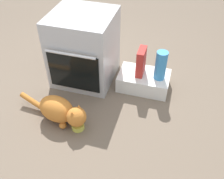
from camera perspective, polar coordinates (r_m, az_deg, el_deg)
ground at (r=2.47m, az=-7.64°, el=-4.24°), size 8.00×8.00×0.00m
oven at (r=2.62m, az=-6.29°, el=9.20°), size 0.60×0.63×0.73m
pantry_cabinet at (r=2.65m, az=7.09°, el=1.99°), size 0.51×0.33×0.17m
food_bowl at (r=2.28m, az=-7.63°, el=-8.06°), size 0.11×0.11×0.07m
cat at (r=2.30m, az=-11.49°, el=-4.62°), size 0.73×0.31×0.25m
cereal_box at (r=2.53m, az=6.52°, el=6.17°), size 0.07×0.18×0.28m
water_bottle at (r=2.49m, az=10.86°, el=5.31°), size 0.11×0.11×0.30m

